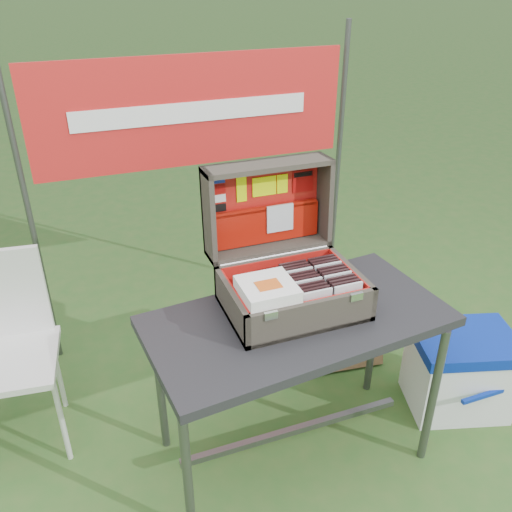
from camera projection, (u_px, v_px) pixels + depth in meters
name	position (u px, v px, depth m)	size (l,w,h in m)	color
ground	(271.00, 458.00, 2.43)	(80.00, 80.00, 0.00)	#2C5921
table	(295.00, 388.00, 2.30)	(1.18, 0.59, 0.74)	#252529
table_top	(298.00, 321.00, 2.13)	(1.18, 0.59, 0.04)	#252529
table_leg_fl	(187.00, 471.00, 1.95)	(0.04, 0.04, 0.70)	#59595B
table_leg_fr	(433.00, 397.00, 2.28)	(0.04, 0.04, 0.70)	#59595B
table_leg_bl	(160.00, 386.00, 2.34)	(0.04, 0.04, 0.70)	#59595B
table_leg_br	(374.00, 334.00, 2.66)	(0.04, 0.04, 0.70)	#59595B
table_brace	(293.00, 431.00, 2.42)	(1.03, 0.03, 0.03)	#59595B
suitcase	(288.00, 245.00, 2.09)	(0.53, 0.54, 0.52)	brown
suitcase_base_bottom	(292.00, 306.00, 2.16)	(0.53, 0.38, 0.02)	brown
suitcase_base_wall_front	(313.00, 318.00, 1.99)	(0.53, 0.02, 0.14)	brown
suitcase_base_wall_back	(275.00, 272.00, 2.28)	(0.53, 0.02, 0.14)	brown
suitcase_base_wall_left	(231.00, 306.00, 2.06)	(0.02, 0.38, 0.14)	brown
suitcase_base_wall_right	(350.00, 281.00, 2.21)	(0.02, 0.38, 0.14)	brown
suitcase_liner_floor	(292.00, 303.00, 2.16)	(0.49, 0.34, 0.01)	red
suitcase_latch_left	(271.00, 315.00, 1.90)	(0.05, 0.01, 0.03)	silver
suitcase_latch_right	(356.00, 297.00, 2.00)	(0.05, 0.01, 0.03)	silver
suitcase_hinge	(275.00, 256.00, 2.26)	(0.02, 0.02, 0.48)	silver
suitcase_lid_back	(263.00, 203.00, 2.28)	(0.53, 0.38, 0.02)	brown
suitcase_lid_rim_far	(268.00, 165.00, 2.15)	(0.53, 0.02, 0.14)	brown
suitcase_lid_rim_near	(268.00, 247.00, 2.31)	(0.53, 0.02, 0.14)	brown
suitcase_lid_rim_left	(209.00, 217.00, 2.15)	(0.02, 0.38, 0.14)	brown
suitcase_lid_rim_right	(324.00, 199.00, 2.31)	(0.02, 0.38, 0.14)	brown
suitcase_lid_liner	(264.00, 204.00, 2.27)	(0.49, 0.33, 0.01)	red
suitcase_liner_wall_front	(311.00, 314.00, 1.99)	(0.49, 0.01, 0.12)	red
suitcase_liner_wall_back	(277.00, 271.00, 2.27)	(0.49, 0.01, 0.12)	red
suitcase_liner_wall_left	(235.00, 303.00, 2.06)	(0.01, 0.34, 0.12)	red
suitcase_liner_wall_right	(347.00, 280.00, 2.20)	(0.01, 0.34, 0.12)	red
suitcase_lid_pocket	(266.00, 225.00, 2.30)	(0.47, 0.15, 0.03)	#991207
suitcase_pocket_edge	(266.00, 209.00, 2.26)	(0.46, 0.02, 0.02)	#991207
suitcase_pocket_cd	(280.00, 218.00, 2.29)	(0.12, 0.12, 0.01)	silver
lid_sticker_cc_a	(219.00, 179.00, 2.15)	(0.05, 0.03, 0.00)	#1933B2
lid_sticker_cc_b	(219.00, 189.00, 2.17)	(0.05, 0.03, 0.00)	#9A0A09
lid_sticker_cc_c	(220.00, 198.00, 2.18)	(0.05, 0.03, 0.00)	white
lid_sticker_cc_d	(220.00, 208.00, 2.20)	(0.05, 0.03, 0.00)	black
lid_card_neon_tall	(242.00, 190.00, 2.20)	(0.04, 0.10, 0.00)	#D4F302
lid_card_neon_main	(264.00, 186.00, 2.23)	(0.10, 0.08, 0.00)	#D4F302
lid_card_neon_small	(282.00, 184.00, 2.26)	(0.05, 0.08, 0.00)	#D4F302
lid_sticker_band	(303.00, 181.00, 2.29)	(0.10, 0.10, 0.00)	#9A0A09
lid_sticker_band_bar	(303.00, 174.00, 2.27)	(0.09, 0.02, 0.00)	black
cd_left_0	(317.00, 306.00, 2.02)	(0.12, 0.01, 0.13)	silver
cd_left_1	(314.00, 303.00, 2.03)	(0.12, 0.01, 0.13)	black
cd_left_2	(312.00, 300.00, 2.05)	(0.12, 0.01, 0.13)	black
cd_left_3	(310.00, 297.00, 2.07)	(0.12, 0.01, 0.13)	black
cd_left_4	(307.00, 295.00, 2.08)	(0.12, 0.01, 0.13)	silver
cd_left_5	(305.00, 292.00, 2.10)	(0.12, 0.01, 0.13)	black
cd_left_6	(303.00, 289.00, 2.12)	(0.12, 0.01, 0.13)	black
cd_left_7	(300.00, 287.00, 2.14)	(0.12, 0.01, 0.13)	black
cd_left_8	(298.00, 284.00, 2.15)	(0.12, 0.01, 0.13)	silver
cd_left_9	(296.00, 281.00, 2.17)	(0.12, 0.01, 0.13)	black
cd_left_10	(294.00, 279.00, 2.19)	(0.12, 0.01, 0.13)	black
cd_left_11	(292.00, 276.00, 2.20)	(0.12, 0.01, 0.13)	black
cd_right_0	(347.00, 299.00, 2.06)	(0.12, 0.01, 0.13)	silver
cd_right_1	(345.00, 297.00, 2.07)	(0.12, 0.01, 0.13)	black
cd_right_2	(342.00, 294.00, 2.09)	(0.12, 0.01, 0.13)	black
cd_right_3	(339.00, 291.00, 2.11)	(0.12, 0.01, 0.13)	black
cd_right_4	(337.00, 288.00, 2.12)	(0.12, 0.01, 0.13)	silver
cd_right_5	(334.00, 286.00, 2.14)	(0.12, 0.01, 0.13)	black
cd_right_6	(332.00, 283.00, 2.16)	(0.12, 0.01, 0.13)	black
cd_right_7	(329.00, 281.00, 2.18)	(0.12, 0.01, 0.13)	black
cd_right_8	(327.00, 278.00, 2.19)	(0.12, 0.01, 0.13)	silver
cd_right_9	(325.00, 276.00, 2.21)	(0.12, 0.01, 0.13)	black
cd_right_10	(322.00, 273.00, 2.23)	(0.12, 0.01, 0.13)	black
cd_right_11	(320.00, 271.00, 2.24)	(0.12, 0.01, 0.13)	black
songbook_0	(267.00, 293.00, 2.00)	(0.20, 0.20, 0.01)	white
songbook_1	(267.00, 292.00, 2.00)	(0.20, 0.20, 0.01)	white
songbook_2	(267.00, 291.00, 1.99)	(0.20, 0.20, 0.01)	white
songbook_3	(267.00, 290.00, 1.99)	(0.20, 0.20, 0.01)	white
songbook_4	(267.00, 289.00, 1.99)	(0.20, 0.20, 0.01)	white
songbook_5	(267.00, 288.00, 1.99)	(0.20, 0.20, 0.01)	white
songbook_6	(267.00, 287.00, 1.98)	(0.20, 0.20, 0.01)	white
songbook_7	(267.00, 285.00, 1.98)	(0.20, 0.20, 0.01)	white
songbook_8	(267.00, 284.00, 1.98)	(0.20, 0.20, 0.01)	white
songbook_graphic	(268.00, 285.00, 1.97)	(0.09, 0.07, 0.00)	#D85919
cooler	(459.00, 371.00, 2.63)	(0.47, 0.36, 0.42)	white
cooler_body	(458.00, 376.00, 2.65)	(0.45, 0.34, 0.36)	white
cooler_lid	(466.00, 342.00, 2.55)	(0.47, 0.36, 0.06)	#092799
cooler_handle	(488.00, 394.00, 2.47)	(0.28, 0.02, 0.02)	#092799
chair	(8.00, 365.00, 2.31)	(0.41, 0.45, 0.90)	silver
chair_seat	(7.00, 363.00, 2.30)	(0.41, 0.41, 0.03)	silver
chair_leg_fr	(62.00, 420.00, 2.32)	(0.02, 0.02, 0.46)	silver
chair_leg_br	(58.00, 370.00, 2.61)	(0.02, 0.02, 0.46)	silver
chair_upright_right	(40.00, 289.00, 2.41)	(0.02, 0.02, 0.43)	silver
cardboard_box	(345.00, 330.00, 2.90)	(0.42, 0.07, 0.44)	brown
banner_post_left	(30.00, 218.00, 2.66)	(0.03, 0.03, 1.70)	#59595B
banner_post_right	(337.00, 175.00, 3.19)	(0.03, 0.03, 1.70)	#59595B
banner	(193.00, 111.00, 2.70)	(1.60, 0.01, 0.55)	red
banner_text	(194.00, 112.00, 2.69)	(1.20, 0.00, 0.10)	white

